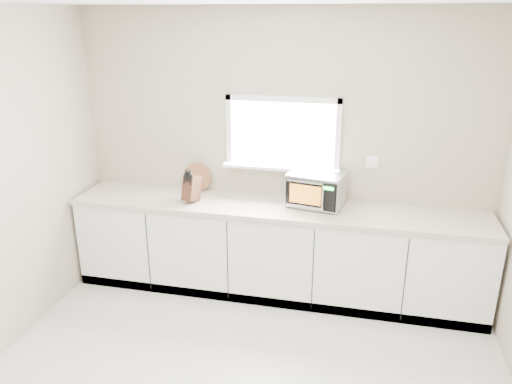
% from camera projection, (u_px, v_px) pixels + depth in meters
% --- Properties ---
extents(back_wall, '(4.00, 0.17, 2.70)m').
position_uv_depth(back_wall, '(283.00, 152.00, 4.81)').
color(back_wall, '#B3A98E').
rests_on(back_wall, ground).
extents(cabinets, '(3.92, 0.60, 0.88)m').
position_uv_depth(cabinets, '(275.00, 251.00, 4.85)').
color(cabinets, white).
rests_on(cabinets, ground).
extents(countertop, '(3.92, 0.64, 0.04)m').
position_uv_depth(countertop, '(276.00, 208.00, 4.69)').
color(countertop, beige).
rests_on(countertop, cabinets).
extents(microwave, '(0.55, 0.48, 0.32)m').
position_uv_depth(microwave, '(317.00, 188.00, 4.64)').
color(microwave, black).
rests_on(microwave, countertop).
extents(knife_block, '(0.15, 0.25, 0.33)m').
position_uv_depth(knife_block, '(192.00, 187.00, 4.74)').
color(knife_block, '#452718').
rests_on(knife_block, countertop).
extents(cutting_board, '(0.29, 0.07, 0.29)m').
position_uv_depth(cutting_board, '(197.00, 177.00, 5.04)').
color(cutting_board, '#905E38').
rests_on(cutting_board, countertop).
extents(coffee_grinder, '(0.15, 0.15, 0.23)m').
position_uv_depth(coffee_grinder, '(309.00, 194.00, 4.66)').
color(coffee_grinder, '#B9BCC1').
rests_on(coffee_grinder, countertop).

